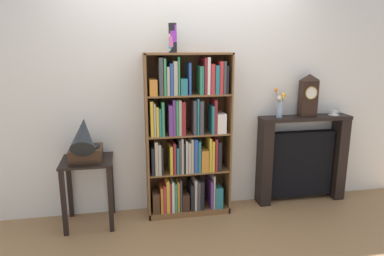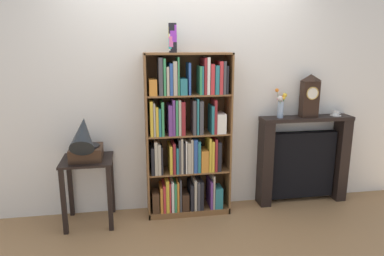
% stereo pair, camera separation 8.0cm
% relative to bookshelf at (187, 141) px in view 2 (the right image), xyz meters
% --- Properties ---
extents(ground_plane, '(7.91, 6.40, 0.02)m').
position_rel_bookshelf_xyz_m(ground_plane, '(0.01, -0.10, -0.81)').
color(ground_plane, '#997047').
extents(wall_back, '(4.91, 0.08, 2.60)m').
position_rel_bookshelf_xyz_m(wall_back, '(0.17, 0.20, 0.50)').
color(wall_back, silver).
rests_on(wall_back, ground).
extents(bookshelf, '(0.88, 0.30, 1.71)m').
position_rel_bookshelf_xyz_m(bookshelf, '(0.00, 0.00, 0.00)').
color(bookshelf, brown).
rests_on(bookshelf, ground).
extents(cup_stack, '(0.08, 0.08, 0.28)m').
position_rel_bookshelf_xyz_m(cup_stack, '(-0.13, 0.03, 1.05)').
color(cup_stack, black).
rests_on(cup_stack, bookshelf).
extents(side_table_left, '(0.49, 0.46, 0.68)m').
position_rel_bookshelf_xyz_m(side_table_left, '(-1.01, -0.07, -0.30)').
color(side_table_left, black).
rests_on(side_table_left, ground).
extents(gramophone, '(0.31, 0.50, 0.50)m').
position_rel_bookshelf_xyz_m(gramophone, '(-1.01, -0.15, 0.09)').
color(gramophone, '#382316').
rests_on(gramophone, side_table_left).
extents(fireplace_mantel, '(1.04, 0.22, 1.01)m').
position_rel_bookshelf_xyz_m(fireplace_mantel, '(1.35, 0.06, -0.30)').
color(fireplace_mantel, black).
rests_on(fireplace_mantel, ground).
extents(mantel_clock, '(0.18, 0.12, 0.47)m').
position_rel_bookshelf_xyz_m(mantel_clock, '(1.37, 0.04, 0.44)').
color(mantel_clock, black).
rests_on(mantel_clock, fireplace_mantel).
extents(flower_vase, '(0.14, 0.14, 0.32)m').
position_rel_bookshelf_xyz_m(flower_vase, '(1.04, 0.05, 0.35)').
color(flower_vase, '#99B2D1').
rests_on(flower_vase, fireplace_mantel).
extents(teacup_with_saucer, '(0.13, 0.12, 0.05)m').
position_rel_bookshelf_xyz_m(teacup_with_saucer, '(1.70, 0.05, 0.23)').
color(teacup_with_saucer, white).
rests_on(teacup_with_saucer, fireplace_mantel).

